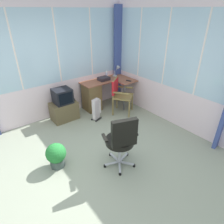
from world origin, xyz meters
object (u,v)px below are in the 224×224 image
at_px(desk_lamp, 118,69).
at_px(tv_on_stand, 64,106).
at_px(space_heater, 97,109).
at_px(wooden_armchair, 119,91).
at_px(desk, 94,95).
at_px(spray_bottle, 106,74).
at_px(office_chair, 122,139).
at_px(paper_tray, 104,79).
at_px(potted_plant, 56,155).
at_px(tv_remote, 129,81).

relative_size(desk_lamp, tv_on_stand, 0.39).
bearing_deg(space_heater, wooden_armchair, -3.19).
distance_m(wooden_armchair, tv_on_stand, 1.47).
bearing_deg(desk, desk_lamp, 3.82).
distance_m(spray_bottle, tv_on_stand, 1.56).
bearing_deg(wooden_armchair, office_chair, -128.15).
xyz_separation_m(desk_lamp, office_chair, (-1.79, -2.29, -0.37)).
distance_m(desk_lamp, wooden_armchair, 0.88).
xyz_separation_m(desk_lamp, paper_tray, (-0.56, -0.06, -0.16)).
xyz_separation_m(desk_lamp, tv_on_stand, (-1.83, -0.09, -0.61)).
xyz_separation_m(spray_bottle, potted_plant, (-2.32, -1.64, -0.63)).
xyz_separation_m(office_chair, tv_on_stand, (-0.04, 2.20, -0.25)).
bearing_deg(office_chair, spray_bottle, 58.87).
bearing_deg(spray_bottle, wooden_armchair, -100.13).
relative_size(spray_bottle, paper_tray, 0.72).
distance_m(desk_lamp, tv_remote, 0.58).
distance_m(desk_lamp, space_heater, 1.49).
distance_m(desk, tv_on_stand, 0.93).
xyz_separation_m(space_heater, potted_plant, (-1.51, -0.97, -0.04)).
distance_m(desk_lamp, spray_bottle, 0.39).
bearing_deg(wooden_armchair, space_heater, 176.81).
distance_m(desk, space_heater, 0.62).
bearing_deg(potted_plant, desk, 40.09).
bearing_deg(tv_remote, wooden_armchair, 176.78).
bearing_deg(office_chair, space_heater, 70.07).
bearing_deg(tv_on_stand, spray_bottle, 6.25).
distance_m(desk, tv_remote, 1.04).
xyz_separation_m(spray_bottle, office_chair, (-1.43, -2.36, -0.27)).
xyz_separation_m(desk_lamp, wooden_armchair, (-0.49, -0.63, -0.37)).
bearing_deg(office_chair, desk, 68.17).
bearing_deg(office_chair, paper_tray, 61.02).
height_order(wooden_armchair, potted_plant, wooden_armchair).
xyz_separation_m(desk, space_heater, (-0.28, -0.53, -0.13)).
xyz_separation_m(paper_tray, tv_on_stand, (-1.27, -0.02, -0.45)).
distance_m(tv_remote, space_heater, 1.23).
xyz_separation_m(spray_bottle, tv_on_stand, (-1.46, -0.16, -0.51)).
bearing_deg(desk_lamp, office_chair, -128.10).
distance_m(tv_remote, spray_bottle, 0.69).
distance_m(office_chair, space_heater, 1.83).
xyz_separation_m(wooden_armchair, tv_on_stand, (-1.34, 0.55, -0.24)).
xyz_separation_m(spray_bottle, space_heater, (-0.81, -0.67, -0.59)).
distance_m(paper_tray, wooden_armchair, 0.61).
relative_size(desk, paper_tray, 4.65).
bearing_deg(potted_plant, paper_tray, 35.23).
height_order(desk_lamp, paper_tray, desk_lamp).
distance_m(tv_remote, potted_plant, 2.88).
bearing_deg(paper_tray, tv_on_stand, -178.89).
xyz_separation_m(desk, desk_lamp, (0.90, 0.06, 0.56)).
relative_size(desk, potted_plant, 2.94).
xyz_separation_m(tv_on_stand, potted_plant, (-0.86, -1.48, -0.11)).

